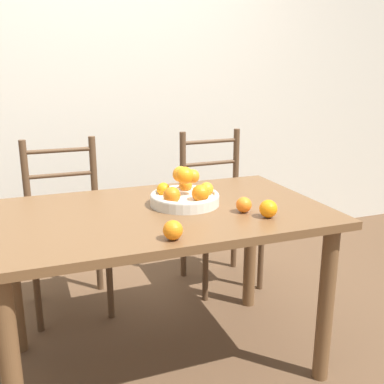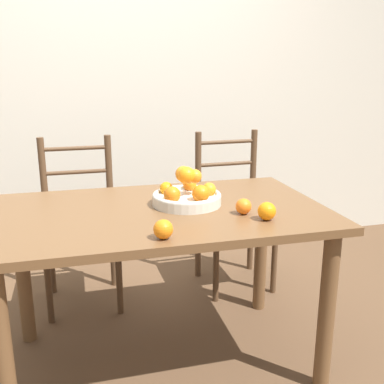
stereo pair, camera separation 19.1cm
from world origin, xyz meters
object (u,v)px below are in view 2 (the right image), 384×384
object	(u,v)px
orange_loose_0	(163,229)
chair_right	(233,212)
fruit_bowl	(187,194)
orange_loose_1	(267,211)
chair_left	(80,225)
orange_loose_2	(243,206)

from	to	relation	value
orange_loose_0	chair_right	size ratio (longest dim) A/B	0.07
fruit_bowl	orange_loose_0	world-z (taller)	fruit_bowl
orange_loose_0	orange_loose_1	world-z (taller)	orange_loose_1
fruit_bowl	orange_loose_0	bearing A→B (deg)	-115.55
chair_left	chair_right	xyz separation A→B (m)	(0.94, -0.00, 0.00)
orange_loose_0	orange_loose_1	distance (m)	0.45
orange_loose_0	orange_loose_2	xyz separation A→B (m)	(0.38, 0.19, -0.00)
fruit_bowl	orange_loose_1	size ratio (longest dim) A/B	4.17
orange_loose_2	chair_right	distance (m)	0.97
fruit_bowl	orange_loose_2	world-z (taller)	fruit_bowl
orange_loose_2	chair_right	size ratio (longest dim) A/B	0.07
fruit_bowl	chair_left	world-z (taller)	chair_left
orange_loose_0	chair_left	size ratio (longest dim) A/B	0.07
orange_loose_0	orange_loose_2	distance (m)	0.43
orange_loose_0	orange_loose_1	size ratio (longest dim) A/B	0.97
orange_loose_2	chair_right	bearing A→B (deg)	72.52
orange_loose_1	chair_left	distance (m)	1.25
orange_loose_0	chair_right	bearing A→B (deg)	58.39
fruit_bowl	orange_loose_1	world-z (taller)	fruit_bowl
orange_loose_0	orange_loose_1	xyz separation A→B (m)	(0.44, 0.10, 0.00)
orange_loose_1	chair_right	world-z (taller)	chair_right
orange_loose_1	orange_loose_2	distance (m)	0.11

